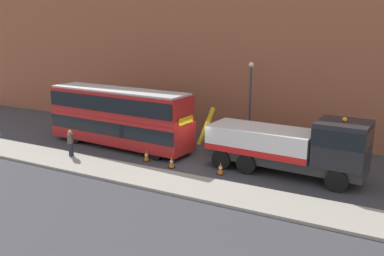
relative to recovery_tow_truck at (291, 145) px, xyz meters
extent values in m
plane|color=#38383D|center=(-5.76, -0.11, -1.76)|extent=(120.00, 120.00, 0.00)
cube|color=gray|center=(-5.76, -4.31, -1.68)|extent=(60.00, 2.80, 0.15)
cube|color=#935138|center=(-5.76, 7.06, 6.24)|extent=(60.00, 1.20, 16.00)
cube|color=#2D2D2D|center=(-0.48, 0.03, -0.90)|extent=(9.13, 2.79, 0.55)
cube|color=black|center=(2.71, -0.18, 0.52)|extent=(2.76, 2.76, 2.30)
cube|color=black|center=(2.71, -0.18, 0.97)|extent=(2.79, 2.79, 0.90)
cube|color=silver|center=(-1.78, 0.12, 0.07)|extent=(6.26, 2.99, 1.40)
cube|color=red|center=(-1.78, 0.12, -0.45)|extent=(6.26, 3.05, 0.36)
cylinder|color=#B79914|center=(-5.48, 0.36, 0.37)|extent=(1.25, 0.36, 2.52)
sphere|color=orange|center=(2.71, -0.18, 1.79)|extent=(0.24, 0.24, 0.24)
cylinder|color=black|center=(2.89, 0.92, -1.18)|extent=(1.18, 0.42, 1.16)
cylinder|color=black|center=(2.74, -1.29, -1.18)|extent=(1.18, 0.42, 1.16)
cylinder|color=black|center=(-2.10, 1.25, -1.18)|extent=(1.18, 0.42, 1.16)
cylinder|color=black|center=(-2.25, -0.96, -1.18)|extent=(1.18, 0.42, 1.16)
cylinder|color=black|center=(-3.70, 1.36, -1.18)|extent=(1.18, 0.42, 1.16)
cylinder|color=black|center=(-3.85, -0.86, -1.18)|extent=(1.18, 0.42, 1.16)
cube|color=#AD1E1E|center=(-12.05, 0.03, -0.47)|extent=(11.14, 3.22, 1.90)
cube|color=#AD1E1E|center=(-12.05, 0.03, 1.33)|extent=(10.91, 3.10, 1.70)
cube|color=black|center=(-12.05, 0.03, -0.22)|extent=(11.03, 3.26, 0.90)
cube|color=black|center=(-12.05, 0.03, 1.43)|extent=(10.81, 3.24, 1.00)
cube|color=#B2B2B2|center=(-12.05, 0.03, 2.24)|extent=(10.69, 2.99, 0.12)
cube|color=yellow|center=(-6.54, -0.33, 0.78)|extent=(0.16, 1.50, 0.44)
cylinder|color=black|center=(-8.08, 0.85, -1.24)|extent=(1.06, 0.37, 1.04)
cylinder|color=black|center=(-8.23, -1.30, -1.24)|extent=(1.06, 0.37, 1.04)
cylinder|color=black|center=(-15.27, 1.33, -1.24)|extent=(1.06, 0.37, 1.04)
cylinder|color=black|center=(-15.41, -0.83, -1.24)|extent=(1.06, 0.37, 1.04)
cylinder|color=#232333|center=(-13.11, -3.59, -1.18)|extent=(0.40, 0.40, 0.85)
cube|color=brown|center=(-13.11, -3.59, -0.45)|extent=(0.41, 0.47, 0.62)
sphere|color=tan|center=(-13.11, -3.59, -0.02)|extent=(0.24, 0.24, 0.24)
cone|color=orange|center=(-8.59, -1.74, -1.40)|extent=(0.32, 0.32, 0.72)
cylinder|color=white|center=(-8.59, -1.74, -1.36)|extent=(0.21, 0.21, 0.10)
cube|color=black|center=(-8.59, -1.74, -1.74)|extent=(0.36, 0.36, 0.04)
cone|color=orange|center=(-6.53, -2.13, -1.40)|extent=(0.32, 0.32, 0.72)
cylinder|color=white|center=(-6.53, -2.13, -1.36)|extent=(0.21, 0.21, 0.10)
cube|color=black|center=(-6.53, -2.13, -1.74)|extent=(0.36, 0.36, 0.04)
cone|color=orange|center=(-3.50, -1.76, -1.40)|extent=(0.32, 0.32, 0.72)
cylinder|color=white|center=(-3.50, -1.76, -1.36)|extent=(0.21, 0.21, 0.10)
cube|color=black|center=(-3.50, -1.76, -1.74)|extent=(0.36, 0.36, 0.04)
cylinder|color=#38383D|center=(-4.28, 4.86, 0.99)|extent=(0.16, 0.16, 5.50)
sphere|color=#EAE5C6|center=(-4.28, 4.86, 3.89)|extent=(0.36, 0.36, 0.36)
camera|label=1|loc=(5.50, -21.99, 6.41)|focal=38.40mm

